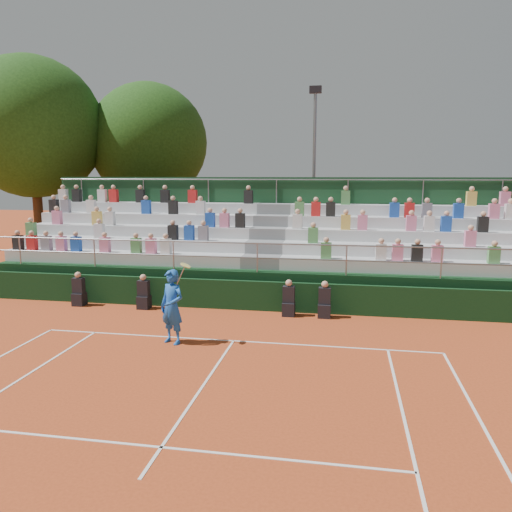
% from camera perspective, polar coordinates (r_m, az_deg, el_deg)
% --- Properties ---
extents(ground, '(90.00, 90.00, 0.00)m').
position_cam_1_polar(ground, '(13.87, -2.59, -9.68)').
color(ground, '#B8471E').
rests_on(ground, ground).
extents(courtside_wall, '(20.00, 0.15, 1.00)m').
position_cam_1_polar(courtside_wall, '(16.74, -0.18, -4.56)').
color(courtside_wall, black).
rests_on(courtside_wall, ground).
extents(line_officials, '(8.87, 0.40, 1.19)m').
position_cam_1_polar(line_officials, '(16.67, -5.82, -4.75)').
color(line_officials, black).
rests_on(line_officials, ground).
extents(grandstand, '(20.00, 5.20, 4.40)m').
position_cam_1_polar(grandstand, '(19.75, 1.47, -0.72)').
color(grandstand, black).
rests_on(grandstand, ground).
extents(tennis_player, '(0.97, 0.74, 2.22)m').
position_cam_1_polar(tennis_player, '(13.60, -9.56, -5.74)').
color(tennis_player, blue).
rests_on(tennis_player, ground).
extents(tree_west, '(7.34, 7.34, 10.62)m').
position_cam_1_polar(tree_west, '(29.47, -24.19, 13.22)').
color(tree_west, '#3C2716').
rests_on(tree_west, ground).
extents(tree_east, '(6.60, 6.60, 9.61)m').
position_cam_1_polar(tree_east, '(29.59, -12.19, 12.55)').
color(tree_east, '#3C2716').
rests_on(tree_east, ground).
extents(floodlight_mast, '(0.60, 0.25, 8.82)m').
position_cam_1_polar(floodlight_mast, '(25.75, 6.66, 10.54)').
color(floodlight_mast, gray).
rests_on(floodlight_mast, ground).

